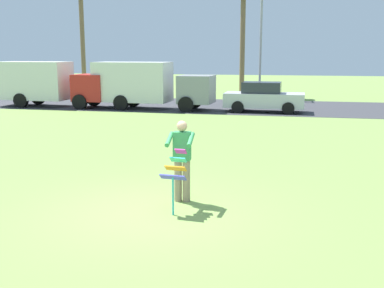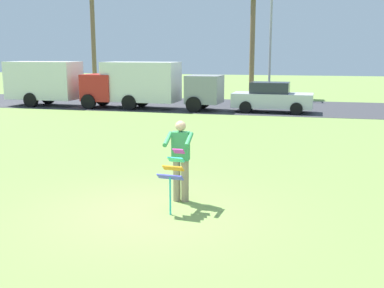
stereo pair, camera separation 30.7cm
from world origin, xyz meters
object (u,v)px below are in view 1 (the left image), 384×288
(person_kite_flyer, at_px, (182,158))
(kite_held, at_px, (176,171))
(parked_car_silver, at_px, (264,98))
(parked_truck_grey_van, at_px, (147,84))
(streetlight_pole, at_px, (261,40))
(parked_truck_red_cab, at_px, (47,83))

(person_kite_flyer, distance_m, kite_held, 0.71)
(person_kite_flyer, distance_m, parked_car_silver, 15.86)
(kite_held, height_order, parked_car_silver, parked_car_silver)
(parked_truck_grey_van, distance_m, streetlight_pole, 9.59)
(parked_truck_red_cab, bearing_deg, streetlight_pole, 30.95)
(kite_held, distance_m, parked_truck_grey_van, 17.53)
(streetlight_pole, bearing_deg, person_kite_flyer, -90.18)
(person_kite_flyer, height_order, parked_truck_red_cab, parked_truck_red_cab)
(person_kite_flyer, xyz_separation_m, streetlight_pole, (0.07, 23.01, 3.05))
(kite_held, xyz_separation_m, parked_car_silver, (0.73, 16.54, -0.07))
(parked_truck_grey_van, relative_size, streetlight_pole, 0.97)
(parked_truck_red_cab, bearing_deg, parked_car_silver, 0.01)
(parked_car_silver, bearing_deg, parked_truck_grey_van, -179.98)
(kite_held, height_order, parked_truck_red_cab, parked_truck_red_cab)
(person_kite_flyer, height_order, streetlight_pole, streetlight_pole)
(parked_truck_grey_van, height_order, parked_car_silver, parked_truck_grey_van)
(parked_car_silver, relative_size, streetlight_pole, 0.61)
(parked_truck_grey_van, xyz_separation_m, parked_car_silver, (6.51, 0.00, -0.64))
(kite_held, bearing_deg, streetlight_pole, 89.91)
(person_kite_flyer, bearing_deg, parked_car_silver, 87.23)
(person_kite_flyer, bearing_deg, parked_truck_red_cab, 126.86)
(streetlight_pole, bearing_deg, parked_truck_red_cab, -149.05)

